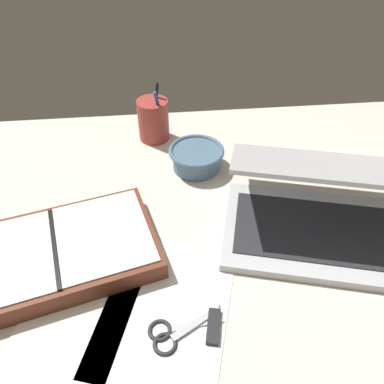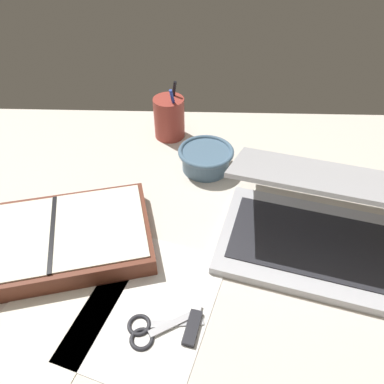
{
  "view_description": "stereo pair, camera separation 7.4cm",
  "coord_description": "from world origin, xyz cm",
  "px_view_note": "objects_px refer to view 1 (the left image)",
  "views": [
    {
      "loc": [
        -4.4,
        -48.06,
        58.34
      ],
      "look_at": [
        1.19,
        6.65,
        9.0
      ],
      "focal_mm": 35.0,
      "sensor_mm": 36.0,
      "label": 1
    },
    {
      "loc": [
        2.97,
        -48.31,
        58.34
      ],
      "look_at": [
        1.19,
        6.65,
        9.0
      ],
      "focal_mm": 35.0,
      "sensor_mm": 36.0,
      "label": 2
    }
  ],
  "objects_px": {
    "pen_cup": "(153,120)",
    "planner": "(57,254)",
    "laptop": "(315,210)",
    "bowl": "(196,157)",
    "scissors": "(170,334)"
  },
  "relations": [
    {
      "from": "scissors",
      "to": "laptop",
      "type": "bearing_deg",
      "value": 16.9
    },
    {
      "from": "laptop",
      "to": "scissors",
      "type": "distance_m",
      "value": 0.36
    },
    {
      "from": "bowl",
      "to": "pen_cup",
      "type": "xyz_separation_m",
      "value": [
        -0.1,
        0.14,
        0.02
      ]
    },
    {
      "from": "pen_cup",
      "to": "planner",
      "type": "bearing_deg",
      "value": -115.42
    },
    {
      "from": "laptop",
      "to": "planner",
      "type": "relative_size",
      "value": 1.02
    },
    {
      "from": "laptop",
      "to": "pen_cup",
      "type": "distance_m",
      "value": 0.47
    },
    {
      "from": "bowl",
      "to": "scissors",
      "type": "bearing_deg",
      "value": -101.74
    },
    {
      "from": "laptop",
      "to": "bowl",
      "type": "height_order",
      "value": "laptop"
    },
    {
      "from": "laptop",
      "to": "bowl",
      "type": "relative_size",
      "value": 3.08
    },
    {
      "from": "planner",
      "to": "laptop",
      "type": "bearing_deg",
      "value": -10.24
    },
    {
      "from": "bowl",
      "to": "planner",
      "type": "xyz_separation_m",
      "value": [
        -0.29,
        -0.26,
        -0.01
      ]
    },
    {
      "from": "bowl",
      "to": "laptop",
      "type": "bearing_deg",
      "value": -46.48
    },
    {
      "from": "pen_cup",
      "to": "scissors",
      "type": "height_order",
      "value": "pen_cup"
    },
    {
      "from": "pen_cup",
      "to": "bowl",
      "type": "bearing_deg",
      "value": -55.32
    },
    {
      "from": "bowl",
      "to": "planner",
      "type": "bearing_deg",
      "value": -138.04
    }
  ]
}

